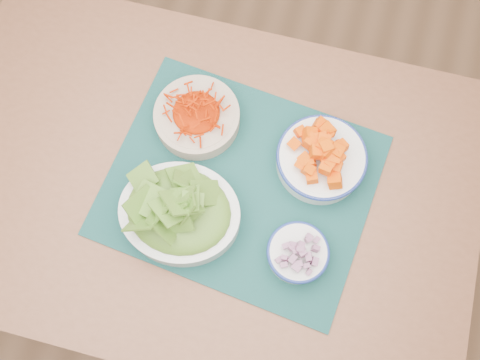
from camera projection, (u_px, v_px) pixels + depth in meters
The scene contains 7 objects.
ground at pixel (117, 278), 1.78m from camera, with size 4.00×4.00×0.00m, color #A97751.
table at pixel (206, 197), 1.20m from camera, with size 1.15×0.79×0.75m.
placemat at pixel (240, 185), 1.09m from camera, with size 0.52×0.43×0.00m, color #0B2C2B.
carrot_bowl at pixel (197, 115), 1.10m from camera, with size 0.20×0.20×0.07m.
squash_bowl at pixel (322, 157), 1.06m from camera, with size 0.20×0.20×0.09m.
lettuce_bowl at pixel (179, 211), 1.02m from camera, with size 0.25×0.22×0.11m.
onion_bowl at pixel (298, 253), 1.02m from camera, with size 0.13×0.13×0.06m.
Camera 1 is at (0.46, -0.10, 1.79)m, focal length 40.00 mm.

